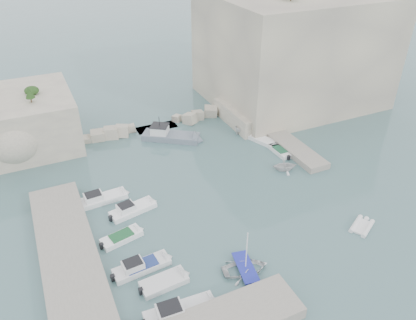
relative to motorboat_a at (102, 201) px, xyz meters
name	(u,v)px	position (x,y,z in m)	size (l,w,h in m)	color
ground	(231,210)	(12.33, -7.51, 0.00)	(400.00, 400.00, 0.00)	#4A6D6F
cliff_east	(293,49)	(35.33, 15.49, 8.50)	(26.00, 22.00, 17.00)	beige
cliff_terrace	(252,113)	(25.33, 10.49, 1.25)	(8.00, 10.00, 2.50)	beige
outcrop_west	(12,122)	(-7.67, 17.49, 3.50)	(16.00, 14.00, 7.00)	beige
quay_west	(70,262)	(-4.67, -8.51, 0.55)	(5.00, 24.00, 1.10)	#9E9689
ledge_east	(284,140)	(25.83, 2.49, 0.40)	(3.00, 16.00, 0.80)	#9E9689
breakwater	(156,123)	(11.33, 14.49, 0.70)	(28.00, 3.00, 1.40)	beige
motorboat_a	(102,201)	(0.00, 0.00, 0.00)	(6.07, 1.81, 1.40)	white
motorboat_b	(133,211)	(2.64, -3.25, 0.00)	(5.45, 1.78, 1.40)	white
motorboat_c	(122,239)	(0.41, -6.98, 0.00)	(4.43, 1.61, 0.70)	white
motorboat_d	(142,269)	(1.07, -11.54, 0.00)	(5.68, 1.69, 1.40)	silver
motorboat_e	(164,284)	(2.28, -14.05, 0.00)	(4.49, 1.84, 0.70)	silver
motorboat_f	(181,314)	(2.45, -17.48, 0.00)	(6.43, 1.91, 1.40)	silver
rowboat	(245,271)	(9.42, -15.66, 0.00)	(3.02, 4.22, 0.88)	white
inflatable_dinghy	(361,228)	(23.04, -15.62, 0.00)	(3.22, 1.56, 0.44)	white
tender_east_a	(284,170)	(21.97, -3.30, 0.00)	(2.61, 3.02, 1.59)	silver
tender_east_b	(280,153)	(23.77, 0.43, 0.00)	(4.11, 1.40, 0.70)	white
tender_east_c	(264,143)	(23.40, 3.75, 0.00)	(5.28, 1.71, 0.70)	white
tender_east_d	(246,132)	(22.71, 7.63, 0.00)	(1.50, 3.98, 1.54)	silver
work_boat	(171,139)	(12.01, 10.10, 0.00)	(8.69, 2.57, 2.20)	slate
rowboat_mast	(247,250)	(9.42, -15.66, 2.54)	(0.10, 0.10, 4.20)	white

